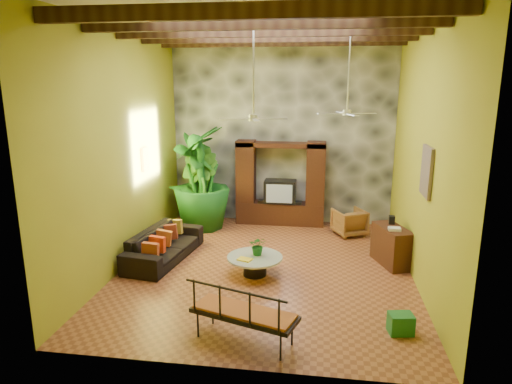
% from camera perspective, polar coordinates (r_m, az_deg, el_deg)
% --- Properties ---
extents(ground, '(7.00, 7.00, 0.00)m').
position_cam_1_polar(ground, '(9.82, 1.25, -9.49)').
color(ground, brown).
rests_on(ground, ground).
extents(ceiling, '(6.00, 7.00, 0.02)m').
position_cam_1_polar(ceiling, '(9.08, 1.42, 20.87)').
color(ceiling, silver).
rests_on(ceiling, back_wall).
extents(back_wall, '(6.00, 0.02, 5.00)m').
position_cam_1_polar(back_wall, '(12.57, 3.29, 7.50)').
color(back_wall, olive).
rests_on(back_wall, ground).
extents(left_wall, '(0.02, 7.00, 5.00)m').
position_cam_1_polar(left_wall, '(9.94, -16.18, 5.26)').
color(left_wall, olive).
rests_on(left_wall, ground).
extents(right_wall, '(0.02, 7.00, 5.00)m').
position_cam_1_polar(right_wall, '(9.25, 20.15, 4.36)').
color(right_wall, olive).
rests_on(right_wall, ground).
extents(stone_accent_wall, '(5.98, 0.10, 4.98)m').
position_cam_1_polar(stone_accent_wall, '(12.51, 3.27, 7.47)').
color(stone_accent_wall, '#33353A').
rests_on(stone_accent_wall, ground).
extents(ceiling_beams, '(5.95, 5.36, 0.22)m').
position_cam_1_polar(ceiling_beams, '(9.05, 1.41, 19.48)').
color(ceiling_beams, '#332010').
rests_on(ceiling_beams, ceiling).
extents(entertainment_center, '(2.40, 0.55, 2.30)m').
position_cam_1_polar(entertainment_center, '(12.48, 3.05, 0.30)').
color(entertainment_center, '#34190E').
rests_on(entertainment_center, ground).
extents(ceiling_fan_front, '(1.28, 1.28, 1.86)m').
position_cam_1_polar(ceiling_fan_front, '(8.66, -0.30, 10.61)').
color(ceiling_fan_front, silver).
rests_on(ceiling_fan_front, ceiling).
extents(ceiling_fan_back, '(1.28, 1.28, 1.86)m').
position_cam_1_polar(ceiling_fan_back, '(10.17, 11.36, 10.84)').
color(ceiling_fan_back, silver).
rests_on(ceiling_fan_back, ceiling).
extents(wall_art_mask, '(0.06, 0.32, 0.55)m').
position_cam_1_polar(wall_art_mask, '(10.89, -13.71, 4.01)').
color(wall_art_mask, yellow).
rests_on(wall_art_mask, left_wall).
extents(wall_art_painting, '(0.06, 0.70, 0.90)m').
position_cam_1_polar(wall_art_painting, '(8.70, 20.56, 2.42)').
color(wall_art_painting, navy).
rests_on(wall_art_painting, right_wall).
extents(sofa, '(1.23, 2.42, 0.68)m').
position_cam_1_polar(sofa, '(10.37, -11.42, -6.47)').
color(sofa, black).
rests_on(sofa, ground).
extents(wicker_armchair, '(0.97, 0.98, 0.67)m').
position_cam_1_polar(wicker_armchair, '(11.96, 11.59, -3.70)').
color(wicker_armchair, brown).
rests_on(wicker_armchair, ground).
extents(tall_plant_a, '(1.43, 1.60, 2.53)m').
position_cam_1_polar(tall_plant_a, '(12.27, -7.41, 1.40)').
color(tall_plant_a, '#1D621A').
rests_on(tall_plant_a, ground).
extents(tall_plant_b, '(1.51, 1.49, 2.13)m').
position_cam_1_polar(tall_plant_b, '(12.10, -7.04, 0.26)').
color(tall_plant_b, '#2F6B1C').
rests_on(tall_plant_b, ground).
extents(tall_plant_c, '(1.64, 1.64, 2.74)m').
position_cam_1_polar(tall_plant_c, '(12.09, -6.90, 1.73)').
color(tall_plant_c, '#165519').
rests_on(tall_plant_c, ground).
extents(coffee_table, '(1.13, 1.13, 0.40)m').
position_cam_1_polar(coffee_table, '(9.41, -0.15, -8.86)').
color(coffee_table, black).
rests_on(coffee_table, ground).
extents(centerpiece_plant, '(0.37, 0.32, 0.40)m').
position_cam_1_polar(centerpiece_plant, '(9.37, 0.27, -6.71)').
color(centerpiece_plant, '#165519').
rests_on(centerpiece_plant, coffee_table).
extents(yellow_tray, '(0.32, 0.28, 0.03)m').
position_cam_1_polar(yellow_tray, '(9.18, -1.41, -8.42)').
color(yellow_tray, yellow).
rests_on(yellow_tray, coffee_table).
extents(iron_bench, '(1.73, 1.08, 0.57)m').
position_cam_1_polar(iron_bench, '(7.03, -1.60, -14.74)').
color(iron_bench, black).
rests_on(iron_bench, ground).
extents(side_console, '(0.81, 1.14, 0.83)m').
position_cam_1_polar(side_console, '(10.30, 16.59, -6.46)').
color(side_console, '#361E11').
rests_on(side_console, ground).
extents(green_bin, '(0.41, 0.34, 0.33)m').
position_cam_1_polar(green_bin, '(7.81, 17.64, -15.41)').
color(green_bin, '#1D6F3B').
rests_on(green_bin, ground).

